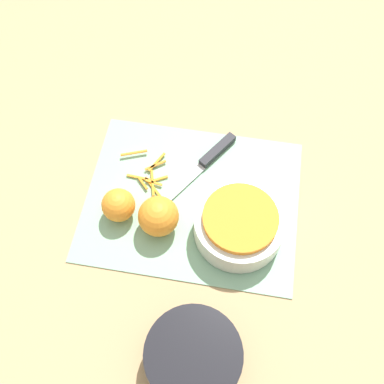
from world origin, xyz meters
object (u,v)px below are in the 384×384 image
at_px(orange_right, 158,216).
at_px(bowl_speckled, 239,225).
at_px(knife, 209,158).
at_px(orange_left, 118,205).
at_px(bowl_dark, 193,357).

bearing_deg(orange_right, bowl_speckled, -175.87).
bearing_deg(bowl_speckled, knife, -62.59).
relative_size(bowl_speckled, knife, 0.80).
bearing_deg(orange_left, bowl_dark, 127.00).
height_order(bowl_speckled, orange_left, bowl_speckled).
bearing_deg(bowl_speckled, orange_right, 4.13).
xyz_separation_m(bowl_dark, knife, (0.04, -0.43, -0.02)).
relative_size(knife, orange_left, 3.26).
relative_size(orange_left, orange_right, 0.84).
relative_size(bowl_speckled, bowl_dark, 1.07).
distance_m(bowl_dark, knife, 0.43).
xyz_separation_m(bowl_dark, orange_right, (0.11, -0.25, 0.01)).
bearing_deg(orange_right, orange_left, -9.31).
xyz_separation_m(knife, orange_left, (0.16, 0.16, 0.03)).
height_order(bowl_dark, knife, bowl_dark).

